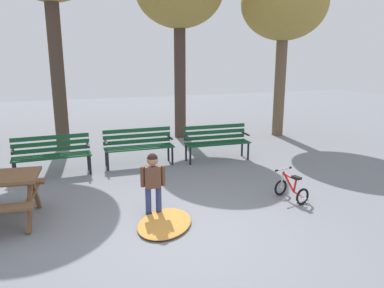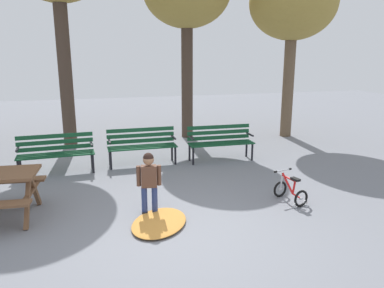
{
  "view_description": "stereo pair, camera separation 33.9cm",
  "coord_description": "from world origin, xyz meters",
  "px_view_note": "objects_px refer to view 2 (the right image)",
  "views": [
    {
      "loc": [
        -1.47,
        -4.65,
        2.54
      ],
      "look_at": [
        0.79,
        1.95,
        0.85
      ],
      "focal_mm": 34.53,
      "sensor_mm": 36.0,
      "label": 1
    },
    {
      "loc": [
        -1.15,
        -4.75,
        2.54
      ],
      "look_at": [
        0.79,
        1.95,
        0.85
      ],
      "focal_mm": 34.53,
      "sensor_mm": 36.0,
      "label": 2
    }
  ],
  "objects_px": {
    "park_bench_left": "(142,143)",
    "kids_bicycle": "(291,191)",
    "park_bench_far_left": "(56,151)",
    "park_bench_right": "(220,140)",
    "child_standing": "(149,179)"
  },
  "relations": [
    {
      "from": "park_bench_left",
      "to": "kids_bicycle",
      "type": "height_order",
      "value": "park_bench_left"
    },
    {
      "from": "park_bench_far_left",
      "to": "kids_bicycle",
      "type": "bearing_deg",
      "value": -35.41
    },
    {
      "from": "park_bench_left",
      "to": "park_bench_right",
      "type": "height_order",
      "value": "same"
    },
    {
      "from": "park_bench_left",
      "to": "kids_bicycle",
      "type": "xyz_separation_m",
      "value": [
        2.16,
        -3.06,
        -0.31
      ]
    },
    {
      "from": "park_bench_left",
      "to": "child_standing",
      "type": "bearing_deg",
      "value": -96.28
    },
    {
      "from": "park_bench_left",
      "to": "child_standing",
      "type": "height_order",
      "value": "child_standing"
    },
    {
      "from": "child_standing",
      "to": "kids_bicycle",
      "type": "height_order",
      "value": "child_standing"
    },
    {
      "from": "park_bench_far_left",
      "to": "park_bench_right",
      "type": "xyz_separation_m",
      "value": [
        3.81,
        -0.01,
        0.0
      ]
    },
    {
      "from": "park_bench_left",
      "to": "child_standing",
      "type": "relative_size",
      "value": 1.54
    },
    {
      "from": "park_bench_left",
      "to": "kids_bicycle",
      "type": "distance_m",
      "value": 3.76
    },
    {
      "from": "park_bench_far_left",
      "to": "kids_bicycle",
      "type": "xyz_separation_m",
      "value": [
        4.07,
        -2.89,
        -0.31
      ]
    },
    {
      "from": "park_bench_left",
      "to": "park_bench_right",
      "type": "xyz_separation_m",
      "value": [
        1.9,
        -0.18,
        0.0
      ]
    },
    {
      "from": "park_bench_far_left",
      "to": "park_bench_right",
      "type": "height_order",
      "value": "same"
    },
    {
      "from": "park_bench_right",
      "to": "child_standing",
      "type": "distance_m",
      "value": 3.51
    },
    {
      "from": "child_standing",
      "to": "park_bench_right",
      "type": "bearing_deg",
      "value": 50.68
    }
  ]
}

